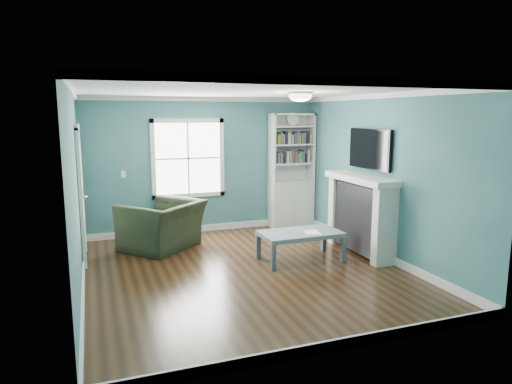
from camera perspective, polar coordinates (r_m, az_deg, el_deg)
name	(u,v)px	position (r m, az deg, el deg)	size (l,w,h in m)	color
floor	(245,271)	(6.82, -1.36, -9.82)	(5.00, 5.00, 0.00)	black
room_walls	(245,164)	(6.47, -1.41, 3.51)	(5.00, 5.00, 5.00)	#2E6169
trim	(245,188)	(6.51, -1.40, 0.49)	(4.50, 5.00, 2.60)	white
window	(188,158)	(8.79, -8.48, 4.18)	(1.40, 0.06, 1.50)	white
bookshelf	(291,182)	(9.32, 4.40, 1.30)	(0.90, 0.35, 2.31)	silver
fireplace	(361,215)	(7.70, 12.96, -2.87)	(0.44, 1.58, 1.30)	black
tv	(370,149)	(7.61, 14.04, 5.24)	(0.06, 1.10, 0.65)	black
door	(81,193)	(7.59, -21.06, -0.10)	(0.12, 0.98, 2.17)	silver
ceiling_fixture	(300,96)	(6.87, 5.57, 11.91)	(0.38, 0.38, 0.15)	white
light_switch	(123,174)	(8.66, -16.24, 2.15)	(0.08, 0.01, 0.12)	white
recliner	(162,217)	(7.96, -11.66, -3.11)	(1.24, 0.81, 1.09)	black
coffee_table	(300,235)	(7.23, 5.58, -5.42)	(1.27, 0.70, 0.46)	#4B515A
paper_sheet	(312,232)	(7.20, 7.02, -5.01)	(0.23, 0.29, 0.00)	white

